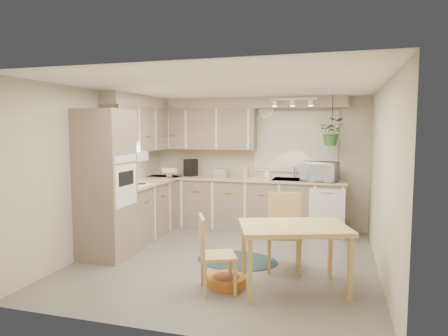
{
  "coord_description": "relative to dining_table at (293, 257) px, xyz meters",
  "views": [
    {
      "loc": [
        1.47,
        -5.25,
        1.82
      ],
      "look_at": [
        -0.21,
        0.55,
        1.24
      ],
      "focal_mm": 32.0,
      "sensor_mm": 36.0,
      "label": 1
    }
  ],
  "objects": [
    {
      "name": "knife_block",
      "position": [
        -1.16,
        2.65,
        0.67
      ],
      "size": [
        0.11,
        0.11,
        0.21
      ],
      "primitive_type": "cube",
      "rotation": [
        0.0,
        0.0,
        -0.23
      ],
      "color": "tan",
      "rests_on": "counter_back"
    },
    {
      "name": "dishwasher_front",
      "position": [
        0.3,
        2.29,
        0.05
      ],
      "size": [
        0.58,
        0.02,
        0.83
      ],
      "primitive_type": "cube",
      "color": "silver",
      "rests_on": "base_cab_back"
    },
    {
      "name": "range_hood",
      "position": [
        -2.7,
        1.1,
        1.03
      ],
      "size": [
        0.4,
        0.6,
        0.14
      ],
      "primitive_type": "cube",
      "color": "silver",
      "rests_on": "upper_cab_left"
    },
    {
      "name": "window_blinds",
      "position": [
        -0.3,
        2.87,
        1.23
      ],
      "size": [
        1.4,
        0.02,
        1.0
      ],
      "primitive_type": "cube",
      "color": "beige",
      "rests_on": "wall_back"
    },
    {
      "name": "wall_back",
      "position": [
        -1.0,
        2.9,
        0.83
      ],
      "size": [
        4.0,
        0.04,
        2.4
      ],
      "primitive_type": "cube",
      "color": "#B3AA94",
      "rests_on": "floor"
    },
    {
      "name": "wall_clock",
      "position": [
        -0.85,
        2.87,
        1.81
      ],
      "size": [
        0.3,
        0.03,
        0.3
      ],
      "primitive_type": "cylinder",
      "rotation": [
        1.57,
        0.0,
        0.0
      ],
      "color": "gold",
      "rests_on": "wall_back"
    },
    {
      "name": "wall_front",
      "position": [
        -1.0,
        -1.3,
        0.83
      ],
      "size": [
        4.0,
        0.04,
        2.4
      ],
      "primitive_type": "cube",
      "color": "#B3AA94",
      "rests_on": "floor"
    },
    {
      "name": "soap_bottle",
      "position": [
        -0.8,
        2.75,
        0.61
      ],
      "size": [
        0.12,
        0.18,
        0.08
      ],
      "primitive_type": "imported",
      "rotation": [
        0.0,
        0.0,
        0.25
      ],
      "color": "silver",
      "rests_on": "counter_back"
    },
    {
      "name": "soffit_back",
      "position": [
        -1.2,
        2.75,
        1.93
      ],
      "size": [
        3.6,
        0.3,
        0.2
      ],
      "primitive_type": "cube",
      "color": "#B3AA94",
      "rests_on": "wall_back"
    },
    {
      "name": "coffee_maker",
      "position": [
        -2.23,
        2.6,
        0.73
      ],
      "size": [
        0.23,
        0.26,
        0.32
      ],
      "primitive_type": "cube",
      "rotation": [
        0.0,
        0.0,
        -0.26
      ],
      "color": "black",
      "rests_on": "counter_back"
    },
    {
      "name": "wall_right",
      "position": [
        1.0,
        0.8,
        0.83
      ],
      "size": [
        0.04,
        4.2,
        2.4
      ],
      "primitive_type": "cube",
      "color": "#B3AA94",
      "rests_on": "floor"
    },
    {
      "name": "pet_bed",
      "position": [
        -0.76,
        -0.1,
        -0.32
      ],
      "size": [
        0.61,
        0.61,
        0.11
      ],
      "primitive_type": "cylinder",
      "rotation": [
        0.0,
        0.0,
        -0.43
      ],
      "color": "#B36323",
      "rests_on": "floor"
    },
    {
      "name": "cooktop",
      "position": [
        -2.68,
        1.1,
        0.57
      ],
      "size": [
        0.52,
        0.58,
        0.02
      ],
      "primitive_type": "cube",
      "color": "silver",
      "rests_on": "counter_left"
    },
    {
      "name": "oven_stack",
      "position": [
        -2.68,
        0.42,
        0.68
      ],
      "size": [
        0.65,
        0.65,
        2.1
      ],
      "primitive_type": "cube",
      "color": "gray",
      "rests_on": "floor"
    },
    {
      "name": "wall_left",
      "position": [
        -3.0,
        0.8,
        0.83
      ],
      "size": [
        0.04,
        4.2,
        2.4
      ],
      "primitive_type": "cube",
      "color": "#B3AA94",
      "rests_on": "floor"
    },
    {
      "name": "counter_back",
      "position": [
        -1.2,
        2.59,
        0.55
      ],
      "size": [
        3.64,
        0.64,
        0.04
      ],
      "primitive_type": "cube",
      "color": "tan",
      "rests_on": "base_cab_back"
    },
    {
      "name": "chair_left",
      "position": [
        -0.81,
        -0.26,
        0.06
      ],
      "size": [
        0.53,
        0.53,
        0.86
      ],
      "primitive_type": "cube",
      "rotation": [
        0.0,
        0.0,
        -1.14
      ],
      "color": "tan",
      "rests_on": "floor"
    },
    {
      "name": "upper_cab_left",
      "position": [
        -2.83,
        1.8,
        1.45
      ],
      "size": [
        0.35,
        2.0,
        0.75
      ],
      "primitive_type": "cube",
      "color": "gray",
      "rests_on": "wall_left"
    },
    {
      "name": "upper_cab_back",
      "position": [
        -2.0,
        2.72,
        1.45
      ],
      "size": [
        2.0,
        0.35,
        0.75
      ],
      "primitive_type": "cube",
      "color": "gray",
      "rests_on": "wall_back"
    },
    {
      "name": "base_cab_left",
      "position": [
        -2.7,
        1.67,
        0.08
      ],
      "size": [
        0.6,
        1.85,
        0.9
      ],
      "primitive_type": "cube",
      "color": "gray",
      "rests_on": "floor"
    },
    {
      "name": "soffit_left",
      "position": [
        -2.85,
        1.8,
        1.93
      ],
      "size": [
        0.3,
        2.0,
        0.2
      ],
      "primitive_type": "cube",
      "color": "#B3AA94",
      "rests_on": "wall_left"
    },
    {
      "name": "toaster",
      "position": [
        -1.63,
        2.62,
        0.64
      ],
      "size": [
        0.28,
        0.19,
        0.16
      ],
      "primitive_type": "cube",
      "rotation": [
        0.0,
        0.0,
        -0.16
      ],
      "color": "#95989C",
      "rests_on": "counter_back"
    },
    {
      "name": "microwave",
      "position": [
        0.15,
        2.5,
        0.77
      ],
      "size": [
        0.65,
        0.44,
        0.4
      ],
      "primitive_type": "imported",
      "rotation": [
        0.0,
        0.0,
        -0.2
      ],
      "color": "silver",
      "rests_on": "counter_back"
    },
    {
      "name": "hanging_plant",
      "position": [
        0.34,
        2.5,
        1.36
      ],
      "size": [
        0.42,
        0.46,
        0.36
      ],
      "primitive_type": "imported",
      "rotation": [
        0.0,
        0.0,
        0.0
      ],
      "color": "#2C5C24",
      "rests_on": "ceiling"
    },
    {
      "name": "wall_oven_face",
      "position": [
        -2.36,
        0.42,
        0.68
      ],
      "size": [
        0.02,
        0.56,
        0.58
      ],
      "primitive_type": "cube",
      "color": "silver",
      "rests_on": "oven_stack"
    },
    {
      "name": "dining_table",
      "position": [
        0.0,
        0.0,
        0.0
      ],
      "size": [
        1.38,
        1.13,
        0.75
      ],
      "primitive_type": "cube",
      "rotation": [
        0.0,
        0.0,
        0.33
      ],
      "color": "tan",
      "rests_on": "floor"
    },
    {
      "name": "counter_left",
      "position": [
        -2.69,
        1.67,
        0.55
      ],
      "size": [
        0.64,
        1.89,
        0.04
      ],
      "primitive_type": "cube",
      "color": "tan",
      "rests_on": "base_cab_left"
    },
    {
      "name": "braided_rug",
      "position": [
        -0.86,
        0.78,
        -0.37
      ],
      "size": [
        1.16,
        0.88,
        0.01
      ],
      "primitive_type": "ellipsoid",
      "rotation": [
        0.0,
        0.0,
        -0.03
      ],
      "color": "black",
      "rests_on": "floor"
    },
    {
      "name": "ceiling",
      "position": [
        -1.0,
        0.8,
        2.03
      ],
      "size": [
        4.2,
        4.2,
        0.0
      ],
      "primitive_type": "plane",
      "color": "white",
      "rests_on": "wall_back"
    },
    {
      "name": "track_light_bar",
      "position": [
        -0.3,
        2.35,
        1.96
      ],
      "size": [
        0.8,
        0.04,
        0.04
      ],
      "primitive_type": "cube",
      "color": "silver",
      "rests_on": "ceiling"
    },
    {
      "name": "floor",
      "position": [
        -1.0,
        0.8,
        -0.37
      ],
      "size": [
        4.2,
        4.2,
        0.0
      ],
      "primitive_type": "plane",
      "color": "#5F5A53",
      "rests_on": "ground"
    },
    {
      "name": "base_cab_back",
      "position": [
        -1.2,
        2.6,
        0.08
      ],
      "size": [
        3.6,
        0.6,
        0.9
      ],
      "primitive_type": "cube",
      "color": "gray",
      "rests_on": "floor"
    },
    {
      "name": "chair_back",
      "position": [
        -0.19,
        0.63,
        0.12
      ],
      "size": [
        0.53,
        0.53,
        0.99
      ],
      "primitive_type": "cube",
      "rotation": [
        0.0,
        0.0,
        3.3
      ],
      "color": "tan",
      "rests_on": "floor"
    },
    {
      "name": "sink",
      "position": [
        -0.3,
        2.6,
        0.53
      ],
      "size": [
        0.7,
        0.48,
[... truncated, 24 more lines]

